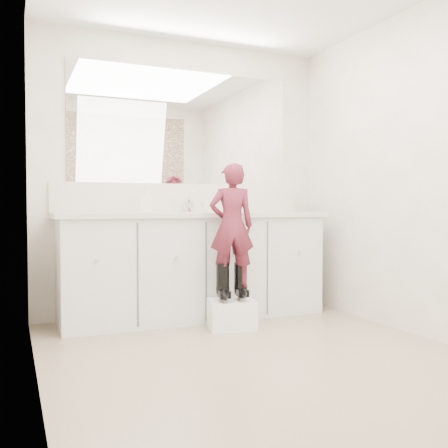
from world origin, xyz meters
name	(u,v)px	position (x,y,z in m)	size (l,w,h in m)	color
floor	(261,358)	(0.00, 0.00, 0.00)	(3.00, 3.00, 0.00)	#826A55
wall_back	(184,177)	(0.00, 1.50, 1.20)	(2.60, 2.60, 0.00)	beige
wall_left	(36,155)	(-1.30, 0.00, 1.20)	(3.00, 3.00, 0.00)	beige
wall_right	(423,170)	(1.30, 0.00, 1.20)	(3.00, 3.00, 0.00)	beige
vanity_cabinet	(194,267)	(0.00, 1.23, 0.42)	(2.20, 0.55, 0.85)	silver
countertop	(195,215)	(0.00, 1.21, 0.87)	(2.28, 0.58, 0.04)	beige
backsplash	(184,198)	(0.00, 1.49, 1.02)	(2.28, 0.03, 0.25)	beige
mirror	(184,127)	(0.00, 1.49, 1.64)	(2.00, 0.02, 1.00)	white
faucet	(188,206)	(0.00, 1.38, 0.94)	(0.08, 0.08, 0.10)	silver
cup	(207,207)	(0.15, 1.30, 0.93)	(0.10, 0.10, 0.09)	beige
soap_bottle	(146,200)	(-0.42, 1.18, 0.99)	(0.09, 0.09, 0.20)	white
step_stool	(232,314)	(0.13, 0.75, 0.11)	(0.35, 0.29, 0.22)	white
boot_left	(223,282)	(0.06, 0.75, 0.37)	(0.11, 0.19, 0.29)	black
boot_right	(240,281)	(0.21, 0.75, 0.37)	(0.11, 0.19, 0.29)	black
toddler	(232,225)	(0.13, 0.75, 0.79)	(0.35, 0.23, 0.95)	#962E45
toothbrush	(240,215)	(0.20, 0.74, 0.87)	(0.01, 0.01, 0.14)	#CB4F89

